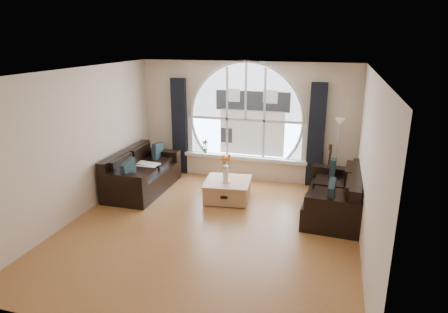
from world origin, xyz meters
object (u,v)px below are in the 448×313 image
sofa_right (334,194)px  vase_flowers (226,164)px  sofa_left (143,173)px  potted_plant (205,146)px  coffee_chest (228,189)px  floor_lamp (337,155)px  guitar (329,167)px

sofa_right → vase_flowers: (-2.11, 0.04, 0.39)m
sofa_left → potted_plant: (0.98, 1.34, 0.31)m
vase_flowers → potted_plant: bearing=122.7°
sofa_right → coffee_chest: 2.11m
floor_lamp → potted_plant: (-3.03, 0.22, -0.09)m
sofa_right → vase_flowers: bearing=-177.3°
vase_flowers → floor_lamp: bearing=29.4°
sofa_right → coffee_chest: bearing=-179.6°
vase_flowers → potted_plant: vase_flowers is taller
sofa_left → coffee_chest: bearing=0.3°
sofa_left → vase_flowers: size_ratio=2.79×
coffee_chest → vase_flowers: (-0.02, -0.09, 0.57)m
sofa_left → sofa_right: bearing=-1.7°
vase_flowers → coffee_chest: bearing=79.9°
vase_flowers → potted_plant: size_ratio=2.20×
sofa_left → vase_flowers: (1.88, -0.07, 0.39)m
sofa_left → floor_lamp: floor_lamp is taller
sofa_left → potted_plant: 1.69m
coffee_chest → floor_lamp: 2.45m
sofa_left → sofa_right: sofa_left is taller
floor_lamp → potted_plant: size_ratio=5.02×
sofa_right → sofa_left: bearing=-177.9°
potted_plant → sofa_left: bearing=-126.0°
coffee_chest → guitar: size_ratio=0.86×
sofa_right → guitar: (-0.13, 1.22, 0.13)m
sofa_right → coffee_chest: (-2.09, 0.12, -0.18)m
vase_flowers → potted_plant: (-0.91, 1.41, -0.09)m
coffee_chest → potted_plant: bearing=118.3°
coffee_chest → guitar: bearing=22.7°
sofa_right → potted_plant: (-3.02, 1.45, 0.31)m
coffee_chest → guitar: 2.27m
guitar → sofa_right: bearing=-68.8°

